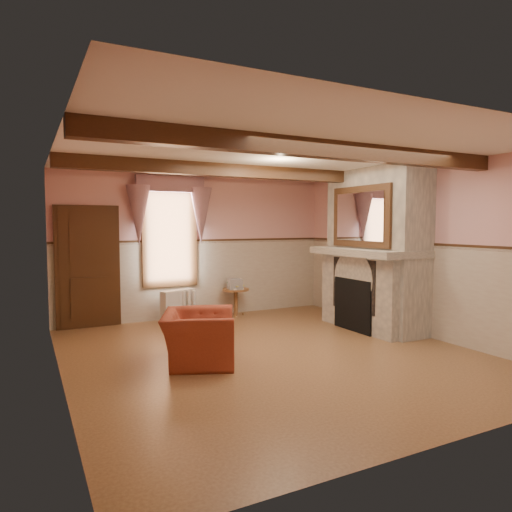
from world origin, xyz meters
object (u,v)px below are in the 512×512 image
side_table (236,302)px  mantel_clock (340,241)px  armchair (199,337)px  oil_lamp (354,240)px  bowl (363,246)px  radiator (178,306)px

side_table → mantel_clock: 2.39m
armchair → oil_lamp: oil_lamp is taller
side_table → bowl: 2.79m
armchair → bowl: size_ratio=3.22×
radiator → oil_lamp: 3.50m
bowl → radiator: bearing=144.7°
side_table → radiator: 1.21m
radiator → bowl: bowl is taller
radiator → mantel_clock: 3.30m
side_table → radiator: size_ratio=0.79×
bowl → mantel_clock: bearing=90.0°
armchair → oil_lamp: 3.65m
bowl → oil_lamp: oil_lamp is taller
side_table → radiator: (-1.21, 0.00, 0.02)m
radiator → oil_lamp: size_ratio=2.50×
side_table → radiator: bearing=180.0°
armchair → radiator: armchair is taller
bowl → oil_lamp: (0.00, 0.26, 0.10)m
mantel_clock → radiator: bearing=155.1°
oil_lamp → side_table: bearing=132.7°
mantel_clock → armchair: bearing=-158.2°
bowl → side_table: bearing=128.7°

